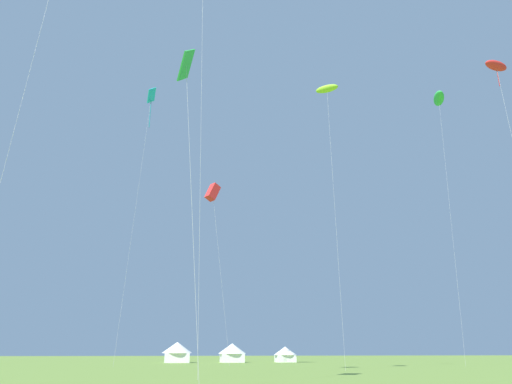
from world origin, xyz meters
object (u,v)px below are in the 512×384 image
kite_cyan_diamond (151,100)px  festival_tent_left (232,352)px  kite_green_parafoil (439,99)px  kite_red_parafoil (496,66)px  kite_red_box (213,192)px  festival_tent_right (177,351)px  kite_green_diamond (186,67)px  festival_tent_center (285,354)px  kite_lime_parafoil (327,89)px

kite_cyan_diamond → festival_tent_left: bearing=56.5°
festival_tent_left → kite_green_parafoil: bearing=-43.0°
kite_red_parafoil → kite_red_box: size_ratio=1.09×
kite_cyan_diamond → festival_tent_left: kite_cyan_diamond is taller
kite_red_box → festival_tent_right: bearing=102.3°
kite_red_parafoil → festival_tent_left: 55.44m
kite_green_diamond → kite_green_parafoil: (36.35, 30.11, 18.22)m
festival_tent_right → festival_tent_center: festival_tent_right is taller
kite_red_parafoil → kite_lime_parafoil: (-11.18, 12.84, 3.90)m
kite_green_parafoil → festival_tent_center: bearing=125.6°
kite_red_box → festival_tent_center: kite_red_box is taller
kite_green_diamond → kite_red_box: bearing=82.3°
kite_green_diamond → kite_red_box: kite_red_box is taller
kite_red_box → kite_cyan_diamond: bearing=-147.3°
kite_cyan_diamond → kite_green_parafoil: size_ratio=0.96×
kite_red_box → festival_tent_center: 29.93m
kite_green_parafoil → kite_red_box: kite_green_parafoil is taller
kite_cyan_diamond → kite_red_box: kite_cyan_diamond is taller
kite_green_diamond → festival_tent_right: 56.67m
kite_red_parafoil → kite_lime_parafoil: 17.46m
kite_red_box → festival_tent_left: kite_red_box is taller
kite_lime_parafoil → kite_red_box: kite_lime_parafoil is taller
kite_red_parafoil → festival_tent_right: 58.59m
kite_green_diamond → kite_red_parafoil: (27.19, 7.27, 7.89)m
festival_tent_right → kite_green_parafoil: bearing=-35.0°
kite_red_parafoil → kite_green_parafoil: bearing=68.2°
kite_red_box → festival_tent_center: size_ratio=6.52×
kite_red_box → kite_lime_parafoil: bearing=-59.7°
kite_lime_parafoil → festival_tent_right: 46.34m
kite_cyan_diamond → festival_tent_center: bearing=43.2°
kite_lime_parafoil → festival_tent_center: size_ratio=8.15×
kite_lime_parafoil → festival_tent_right: size_ratio=6.40×
kite_green_diamond → kite_lime_parafoil: bearing=51.5°
kite_cyan_diamond → festival_tent_left: 40.78m
kite_lime_parafoil → kite_red_box: (-10.82, 18.53, -6.77)m
kite_green_diamond → kite_red_parafoil: bearing=15.0°
kite_red_box → festival_tent_center: bearing=48.6°
kite_lime_parafoil → kite_green_parafoil: 23.56m
festival_tent_right → festival_tent_left: 8.62m
kite_green_diamond → kite_lime_parafoil: 28.28m
kite_green_parafoil → festival_tent_right: 54.36m
kite_cyan_diamond → kite_green_parafoil: bearing=-3.9°
kite_red_parafoil → festival_tent_right: size_ratio=5.57×
kite_green_parafoil → kite_red_box: (-31.16, 8.52, -13.21)m
kite_cyan_diamond → kite_lime_parafoil: size_ratio=1.17×
festival_tent_left → festival_tent_center: festival_tent_left is taller
kite_red_parafoil → kite_green_parafoil: kite_green_parafoil is taller
kite_green_diamond → kite_red_box: (5.19, 38.64, 5.02)m
festival_tent_right → festival_tent_left: size_ratio=1.06×
festival_tent_right → festival_tent_center: size_ratio=1.27×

